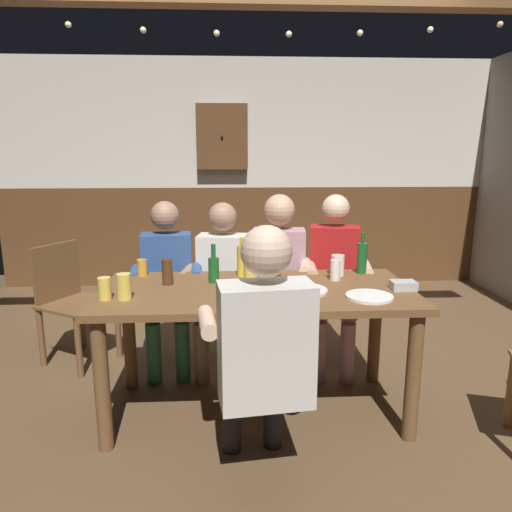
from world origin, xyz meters
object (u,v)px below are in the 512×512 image
(condiment_caddy, at_px, (403,285))
(pint_glass_5, at_px, (338,265))
(person_3, at_px, (334,275))
(wall_dart_cabinet, at_px, (222,137))
(dining_table, at_px, (257,307))
(bottle_2, at_px, (214,268))
(pint_glass_0, at_px, (142,268))
(person_1, at_px, (222,279))
(pint_glass_3, at_px, (267,292))
(plate_0, at_px, (303,290))
(pint_glass_6, at_px, (167,272))
(pint_glass_7, at_px, (105,289))
(person_4, at_px, (263,347))
(person_2, at_px, (279,273))
(pint_glass_4, at_px, (275,268))
(pint_glass_1, at_px, (250,275))
(chair_empty_near_right, at_px, (70,299))
(person_0, at_px, (167,279))
(bottle_0, at_px, (362,257))
(pint_glass_2, at_px, (335,270))
(bottle_1, at_px, (242,260))
(plate_1, at_px, (369,296))

(condiment_caddy, height_order, pint_glass_5, pint_glass_5)
(person_3, relative_size, wall_dart_cabinet, 1.78)
(dining_table, bearing_deg, bottle_2, 148.30)
(pint_glass_0, bearing_deg, person_1, 32.01)
(dining_table, distance_m, pint_glass_3, 0.38)
(condiment_caddy, bearing_deg, plate_0, -179.26)
(pint_glass_6, xyz_separation_m, pint_glass_7, (-0.30, -0.28, -0.02))
(person_4, relative_size, bottle_2, 5.34)
(person_2, bearing_deg, person_4, 85.97)
(dining_table, height_order, pint_glass_0, pint_glass_0)
(plate_0, bearing_deg, pint_glass_4, 109.90)
(person_3, relative_size, pint_glass_1, 7.80)
(chair_empty_near_right, relative_size, pint_glass_5, 6.71)
(person_0, height_order, bottle_0, person_0)
(pint_glass_1, height_order, pint_glass_3, pint_glass_1)
(condiment_caddy, distance_m, pint_glass_0, 1.60)
(dining_table, relative_size, pint_glass_3, 11.57)
(person_2, distance_m, pint_glass_4, 0.41)
(person_3, relative_size, pint_glass_6, 8.24)
(pint_glass_5, height_order, pint_glass_7, pint_glass_5)
(pint_glass_1, bearing_deg, pint_glass_5, 25.70)
(pint_glass_2, bearing_deg, pint_glass_4, 162.74)
(chair_empty_near_right, xyz_separation_m, wall_dart_cabinet, (1.11, 1.96, 1.22))
(person_4, xyz_separation_m, pint_glass_1, (-0.03, 0.65, 0.16))
(person_3, distance_m, bottle_0, 0.39)
(person_0, height_order, pint_glass_0, person_0)
(plate_0, bearing_deg, chair_empty_near_right, 151.35)
(bottle_0, height_order, pint_glass_4, bottle_0)
(bottle_1, xyz_separation_m, pint_glass_5, (0.61, -0.01, -0.04))
(person_2, xyz_separation_m, pint_glass_3, (-0.16, -0.98, 0.16))
(pint_glass_1, relative_size, pint_glass_6, 1.06)
(plate_0, height_order, pint_glass_0, pint_glass_0)
(person_2, distance_m, bottle_1, 0.49)
(bottle_1, height_order, pint_glass_2, bottle_1)
(person_2, xyz_separation_m, bottle_2, (-0.45, -0.50, 0.16))
(chair_empty_near_right, height_order, pint_glass_0, chair_empty_near_right)
(person_4, distance_m, plate_0, 0.65)
(person_2, relative_size, bottle_0, 4.66)
(person_2, bearing_deg, bottle_1, 57.91)
(plate_1, xyz_separation_m, pint_glass_2, (-0.11, 0.37, 0.06))
(person_0, relative_size, person_3, 0.97)
(plate_1, bearing_deg, person_4, -143.77)
(bottle_1, distance_m, pint_glass_6, 0.48)
(person_1, distance_m, pint_glass_7, 1.02)
(person_1, bearing_deg, person_2, -169.58)
(person_2, relative_size, pint_glass_3, 8.04)
(chair_empty_near_right, bearing_deg, bottle_1, 98.83)
(pint_glass_2, xyz_separation_m, pint_glass_7, (-1.31, -0.32, -0.00))
(pint_glass_4, bearing_deg, person_0, 153.15)
(pint_glass_7, bearing_deg, plate_0, 4.71)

